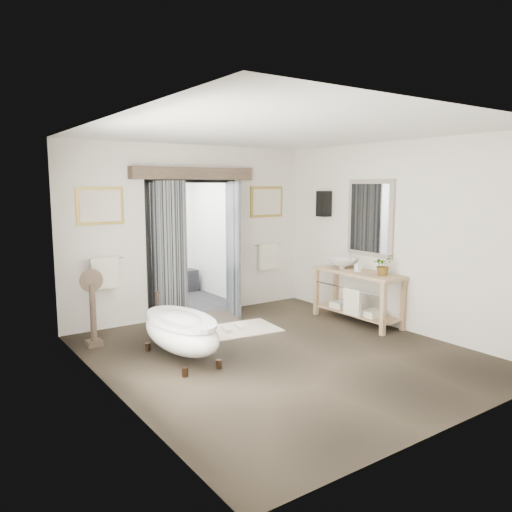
# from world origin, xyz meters

# --- Properties ---
(ground_plane) EXTENTS (5.00, 5.00, 0.00)m
(ground_plane) POSITION_xyz_m (0.00, 0.00, 0.00)
(ground_plane) COLOR #453A2B
(room_shell) EXTENTS (4.52, 5.02, 2.91)m
(room_shell) POSITION_xyz_m (-0.04, -0.11, 1.86)
(room_shell) COLOR beige
(room_shell) RESTS_ON ground_plane
(shower_room) EXTENTS (2.22, 2.01, 2.51)m
(shower_room) POSITION_xyz_m (0.00, 3.99, 0.91)
(shower_room) COLOR black
(shower_room) RESTS_ON ground_plane
(back_wall_dressing) EXTENTS (3.82, 0.79, 2.52)m
(back_wall_dressing) POSITION_xyz_m (0.00, 2.32, 1.56)
(back_wall_dressing) COLOR black
(back_wall_dressing) RESTS_ON ground_plane
(clawfoot_tub) EXTENTS (0.70, 1.57, 0.77)m
(clawfoot_tub) POSITION_xyz_m (-1.19, 0.58, 0.37)
(clawfoot_tub) COLOR #352216
(clawfoot_tub) RESTS_ON ground_plane
(vanity) EXTENTS (0.57, 1.60, 0.85)m
(vanity) POSITION_xyz_m (1.95, 0.53, 0.51)
(vanity) COLOR tan
(vanity) RESTS_ON ground_plane
(pedestal_mirror) EXTENTS (0.32, 0.21, 1.09)m
(pedestal_mirror) POSITION_xyz_m (-1.94, 1.78, 0.47)
(pedestal_mirror) COLOR brown
(pedestal_mirror) RESTS_ON ground_plane
(rug) EXTENTS (1.29, 0.93, 0.01)m
(rug) POSITION_xyz_m (0.14, 1.27, 0.01)
(rug) COLOR beige
(rug) RESTS_ON ground_plane
(slippers) EXTENTS (0.41, 0.28, 0.05)m
(slippers) POSITION_xyz_m (0.06, 1.29, 0.04)
(slippers) COLOR silver
(slippers) RESTS_ON rug
(basin) EXTENTS (0.59, 0.59, 0.16)m
(basin) POSITION_xyz_m (1.95, 0.87, 0.93)
(basin) COLOR white
(basin) RESTS_ON vanity
(plant) EXTENTS (0.34, 0.31, 0.33)m
(plant) POSITION_xyz_m (1.99, 0.04, 1.01)
(plant) COLOR gray
(plant) RESTS_ON vanity
(soap_bottle_a) EXTENTS (0.09, 0.09, 0.19)m
(soap_bottle_a) POSITION_xyz_m (1.93, 0.50, 0.95)
(soap_bottle_a) COLOR gray
(soap_bottle_a) RESTS_ON vanity
(soap_bottle_b) EXTENTS (0.18, 0.18, 0.19)m
(soap_bottle_b) POSITION_xyz_m (1.97, 1.16, 0.94)
(soap_bottle_b) COLOR gray
(soap_bottle_b) RESTS_ON vanity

